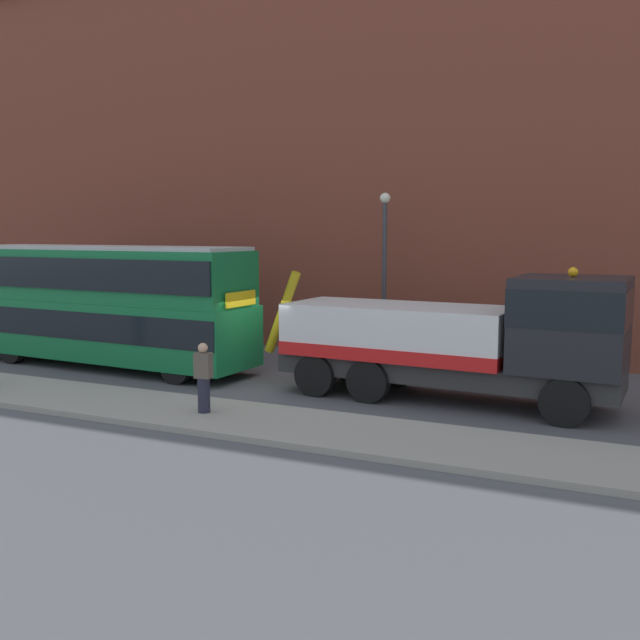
# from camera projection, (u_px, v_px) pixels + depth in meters

# --- Properties ---
(ground_plane) EXTENTS (120.00, 120.00, 0.00)m
(ground_plane) POSITION_uv_depth(u_px,v_px,m) (270.00, 383.00, 21.21)
(ground_plane) COLOR #4C4C51
(near_kerb) EXTENTS (60.00, 2.80, 0.15)m
(near_kerb) POSITION_uv_depth(u_px,v_px,m) (188.00, 413.00, 17.41)
(near_kerb) COLOR gray
(near_kerb) RESTS_ON ground_plane
(building_facade) EXTENTS (60.00, 1.50, 16.00)m
(building_facade) POSITION_uv_depth(u_px,v_px,m) (355.00, 136.00, 26.26)
(building_facade) COLOR brown
(building_facade) RESTS_ON ground_plane
(recovery_tow_truck) EXTENTS (10.20, 3.11, 3.67)m
(recovery_tow_truck) POSITION_uv_depth(u_px,v_px,m) (462.00, 337.00, 18.54)
(recovery_tow_truck) COLOR #2D2D2D
(recovery_tow_truck) RESTS_ON ground_plane
(double_decker_bus) EXTENTS (11.14, 3.13, 4.06)m
(double_decker_bus) POSITION_uv_depth(u_px,v_px,m) (104.00, 301.00, 23.54)
(double_decker_bus) COLOR #146B38
(double_decker_bus) RESTS_ON ground_plane
(pedestrian_bystander) EXTENTS (0.43, 0.33, 1.71)m
(pedestrian_bystander) POSITION_uv_depth(u_px,v_px,m) (204.00, 379.00, 17.06)
(pedestrian_bystander) COLOR #232333
(pedestrian_bystander) RESTS_ON near_kerb
(street_lamp) EXTENTS (0.36, 0.36, 5.83)m
(street_lamp) POSITION_uv_depth(u_px,v_px,m) (384.00, 263.00, 24.03)
(street_lamp) COLOR #38383D
(street_lamp) RESTS_ON ground_plane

